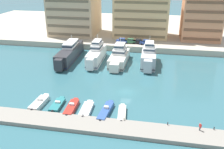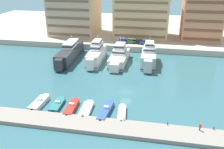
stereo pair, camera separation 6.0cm
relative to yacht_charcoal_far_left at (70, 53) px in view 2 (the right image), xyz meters
The scene contains 25 objects.
ground_plane 29.41m from the yacht_charcoal_far_left, 43.11° to the right, with size 400.00×400.00×0.00m, color #336670.
quay_promenade 51.43m from the yacht_charcoal_far_left, 65.41° to the left, with size 180.00×70.00×2.09m, color #BCB29E.
pier_dock 41.74m from the yacht_charcoal_far_left, 59.13° to the right, with size 120.00×4.94×0.81m, color gray.
yacht_charcoal_far_left is the anchor object (origin of this frame).
yacht_white_left 9.08m from the yacht_charcoal_far_left, ahead, with size 4.15×17.47×8.59m.
yacht_ivory_mid_left 16.47m from the yacht_charcoal_far_left, ahead, with size 5.06×17.57×7.86m.
yacht_silver_center_left 25.72m from the yacht_charcoal_far_left, ahead, with size 4.66×15.86×8.84m.
motorboat_white_far_left 30.12m from the yacht_charcoal_far_left, 83.22° to the right, with size 2.23×7.32×1.55m.
motorboat_teal_left 30.64m from the yacht_charcoal_far_left, 75.56° to the right, with size 2.24×6.61×1.12m.
motorboat_red_mid_left 32.43m from the yacht_charcoal_far_left, 69.88° to the right, with size 2.11×7.41×1.40m.
motorboat_white_center_left 33.75m from the yacht_charcoal_far_left, 64.62° to the right, with size 2.38×7.18×0.85m.
motorboat_blue_center 35.77m from the yacht_charcoal_far_left, 58.58° to the right, with size 2.24×8.41×1.48m.
motorboat_cream_center_right 37.74m from the yacht_charcoal_far_left, 54.25° to the right, with size 2.15×6.88×0.87m.
car_blue_far_left 21.75m from the yacht_charcoal_far_left, 46.82° to the left, with size 4.12×1.96×1.80m.
car_green_left 24.11m from the yacht_charcoal_far_left, 41.53° to the left, with size 4.12×1.96×1.80m.
car_black_mid_left 26.46m from the yacht_charcoal_far_left, 37.10° to the left, with size 4.13×1.99×1.80m.
car_blue_center_left 28.22m from the yacht_charcoal_far_left, 32.70° to the left, with size 4.13×1.99×1.80m.
apartment_block_far_left 30.40m from the yacht_charcoal_far_left, 104.15° to the left, with size 19.02×18.15×24.84m.
apartment_block_left 36.59m from the yacht_charcoal_far_left, 53.21° to the left, with size 21.74×14.12×24.50m.
apartment_block_mid_left 52.86m from the yacht_charcoal_far_left, 32.29° to the left, with size 14.64×14.54×22.13m.
pedestrian_near_edge 50.29m from the yacht_charcoal_far_left, 43.05° to the right, with size 0.42×0.52×1.59m.
bollard_west 36.65m from the yacht_charcoal_far_left, 66.43° to the right, with size 0.20×0.20×0.61m.
bollard_west_mid 40.64m from the yacht_charcoal_far_left, 55.73° to the right, with size 0.20×0.20×0.61m.
bollard_east_mid 45.78m from the yacht_charcoal_far_left, 47.18° to the right, with size 0.20×0.20×0.61m.
bollard_east 51.73m from the yacht_charcoal_far_left, 40.48° to the right, with size 0.20×0.20×0.61m.
Camera 2 is at (6.88, -54.04, 27.67)m, focal length 40.00 mm.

